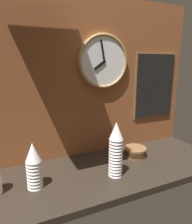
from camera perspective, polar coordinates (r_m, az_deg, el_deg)
name	(u,v)px	position (r m, az deg, el deg)	size (l,w,h in m)	color
ground_plane	(103,172)	(1.28, 2.01, -16.67)	(1.60, 0.56, 0.04)	black
wall_tiled_back	(86,79)	(1.35, -2.76, 9.30)	(1.60, 0.03, 1.05)	brown
cup_stack_left	(34,166)	(1.10, -17.34, -14.40)	(0.08, 0.08, 0.25)	white
cup_stack_center_right	(116,149)	(1.14, 5.68, -10.61)	(0.08, 0.08, 0.32)	white
bowl_stack_right	(135,151)	(1.43, 11.18, -11.01)	(0.15, 0.15, 0.07)	brown
wall_clock	(104,61)	(1.37, 2.25, 14.25)	(0.36, 0.03, 0.36)	white
menu_board	(155,86)	(1.63, 16.42, 7.15)	(0.37, 0.01, 0.50)	olive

